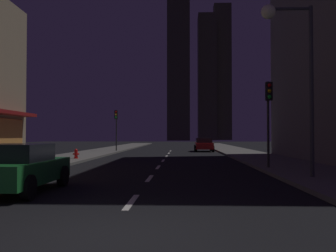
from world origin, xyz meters
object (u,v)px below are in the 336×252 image
(traffic_light_far_left, at_px, (116,121))
(street_lamp_right, at_px, (289,47))
(fire_hydrant_far_left, at_px, (76,154))
(car_parked_near, at_px, (18,168))
(car_parked_far, at_px, (204,145))
(traffic_light_near_right, at_px, (269,105))

(traffic_light_far_left, distance_m, street_lamp_right, 25.96)
(fire_hydrant_far_left, distance_m, traffic_light_far_left, 13.19)
(car_parked_near, xyz_separation_m, street_lamp_right, (8.98, 3.29, 4.33))
(car_parked_near, relative_size, traffic_light_far_left, 1.01)
(car_parked_near, xyz_separation_m, car_parked_far, (7.20, 28.63, 0.00))
(car_parked_near, distance_m, car_parked_far, 29.52)
(car_parked_near, xyz_separation_m, traffic_light_near_right, (9.10, 7.21, 2.45))
(car_parked_near, height_order, traffic_light_near_right, traffic_light_near_right)
(traffic_light_near_right, height_order, traffic_light_far_left, same)
(traffic_light_near_right, bearing_deg, fire_hydrant_far_left, 149.66)
(car_parked_near, xyz_separation_m, fire_hydrant_far_left, (-2.30, 13.88, -0.29))
(car_parked_far, bearing_deg, street_lamp_right, -85.98)
(fire_hydrant_far_left, relative_size, traffic_light_far_left, 0.16)
(fire_hydrant_far_left, height_order, street_lamp_right, street_lamp_right)
(traffic_light_near_right, distance_m, traffic_light_far_left, 22.45)
(traffic_light_far_left, bearing_deg, fire_hydrant_far_left, -91.78)
(car_parked_near, bearing_deg, traffic_light_far_left, 94.06)
(traffic_light_near_right, xyz_separation_m, traffic_light_far_left, (-11.00, 19.57, 0.00))
(traffic_light_near_right, bearing_deg, traffic_light_far_left, 119.34)
(traffic_light_near_right, height_order, street_lamp_right, street_lamp_right)
(car_parked_near, distance_m, fire_hydrant_far_left, 14.07)
(car_parked_far, xyz_separation_m, street_lamp_right, (1.78, -25.34, 4.33))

